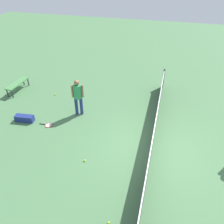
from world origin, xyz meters
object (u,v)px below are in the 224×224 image
Objects in this scene: tennis_racket_near_player at (48,125)px; tennis_ball_midcourt at (55,95)px; equipment_bag at (24,118)px; tennis_ball_near_player at (109,223)px; player_near_side at (78,95)px; tennis_ball_by_net at (85,161)px; courtside_bench at (17,84)px.

tennis_ball_midcourt reaches higher than tennis_racket_near_player.
equipment_bag is at bearing -7.49° from tennis_ball_midcourt.
tennis_ball_midcourt is at bearing -142.70° from tennis_ball_near_player.
equipment_bag is at bearing -126.37° from tennis_ball_near_player.
equipment_bag is (2.34, -0.31, 0.11)m from tennis_ball_midcourt.
player_near_side is 3.09m from tennis_ball_by_net.
tennis_ball_midcourt is 0.08× the size of equipment_bag.
tennis_ball_near_player is 8.72m from courtside_bench.
player_near_side reaches higher than tennis_ball_near_player.
tennis_ball_by_net is 0.04× the size of courtside_bench.
tennis_ball_by_net is 1.00× the size of tennis_ball_midcourt.
equipment_bag reaches higher than tennis_ball_by_net.
equipment_bag is (-0.03, -1.14, 0.13)m from tennis_racket_near_player.
player_near_side is 1.81m from tennis_racket_near_player.
tennis_ball_near_player is 0.04× the size of courtside_bench.
player_near_side is at bearing 139.08° from tennis_racket_near_player.
tennis_ball_midcourt is (-5.85, -4.46, 0.00)m from tennis_ball_near_player.
tennis_racket_near_player is 2.51m from tennis_ball_midcourt.
tennis_ball_near_player is 0.08× the size of equipment_bag.
courtside_bench is at bearing -128.61° from tennis_racket_near_player.
tennis_ball_near_player is at bearing 53.63° from equipment_bag.
tennis_racket_near_player is 5.02m from tennis_ball_near_player.
courtside_bench is (-2.31, -2.89, 0.40)m from tennis_racket_near_player.
player_near_side reaches higher than tennis_ball_by_net.
tennis_ball_midcourt is at bearing -124.02° from player_near_side.
player_near_side is 4.09m from courtside_bench.
tennis_racket_near_player is 0.38× the size of courtside_bench.
courtside_bench is (-5.79, -6.51, 0.38)m from tennis_ball_near_player.
tennis_ball_midcourt is (-3.90, -3.05, 0.00)m from tennis_ball_by_net.
tennis_ball_near_player is 7.36m from tennis_ball_midcourt.
tennis_ball_by_net is 4.95m from tennis_ball_midcourt.
courtside_bench is at bearing -88.30° from tennis_ball_midcourt.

